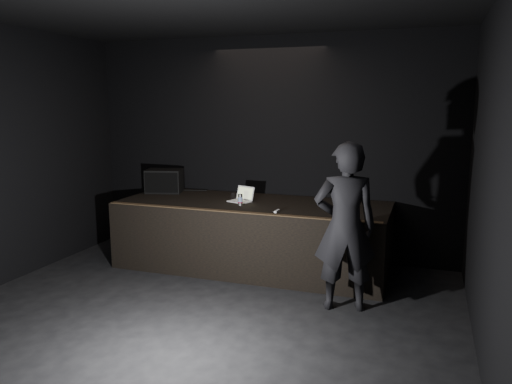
{
  "coord_description": "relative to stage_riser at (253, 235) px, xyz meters",
  "views": [
    {
      "loc": [
        2.44,
        -4.13,
        2.46
      ],
      "look_at": [
        0.2,
        2.3,
        1.24
      ],
      "focal_mm": 35.0,
      "sensor_mm": 36.0,
      "label": 1
    }
  ],
  "objects": [
    {
      "name": "stage_riser",
      "position": [
        0.0,
        0.0,
        0.0
      ],
      "size": [
        4.0,
        1.5,
        1.0
      ],
      "primitive_type": "cube",
      "color": "black",
      "rests_on": "ground"
    },
    {
      "name": "wii_remote",
      "position": [
        0.54,
        -0.53,
        0.51
      ],
      "size": [
        0.04,
        0.15,
        0.03
      ],
      "primitive_type": "cube",
      "rotation": [
        0.0,
        0.0,
        -0.06
      ],
      "color": "white",
      "rests_on": "stage_riser"
    },
    {
      "name": "stage_monitor",
      "position": [
        -1.67,
        0.32,
        0.69
      ],
      "size": [
        0.65,
        0.55,
        0.38
      ],
      "rotation": [
        0.0,
        0.0,
        0.27
      ],
      "color": "black",
      "rests_on": "stage_riser"
    },
    {
      "name": "plastic_cup",
      "position": [
        -0.38,
        0.16,
        0.55
      ],
      "size": [
        0.07,
        0.07,
        0.09
      ],
      "primitive_type": "cylinder",
      "color": "white",
      "rests_on": "stage_riser"
    },
    {
      "name": "room_walls",
      "position": [
        0.0,
        -2.73,
        1.52
      ],
      "size": [
        6.1,
        7.1,
        3.52
      ],
      "color": "black",
      "rests_on": "ground"
    },
    {
      "name": "laptop",
      "position": [
        -0.18,
        0.02,
        0.56
      ],
      "size": [
        0.39,
        0.37,
        0.22
      ],
      "rotation": [
        0.0,
        0.0,
        -0.35
      ],
      "color": "silver",
      "rests_on": "stage_riser"
    },
    {
      "name": "riser_lip",
      "position": [
        0.0,
        -0.71,
        0.51
      ],
      "size": [
        3.92,
        0.1,
        0.01
      ],
      "primitive_type": "cube",
      "color": "brown",
      "rests_on": "stage_riser"
    },
    {
      "name": "beer_can",
      "position": [
        -0.09,
        -0.27,
        0.58
      ],
      "size": [
        0.07,
        0.07,
        0.17
      ],
      "color": "silver",
      "rests_on": "stage_riser"
    },
    {
      "name": "ground",
      "position": [
        0.0,
        -2.73,
        -0.5
      ],
      "size": [
        7.0,
        7.0,
        0.0
      ],
      "primitive_type": "plane",
      "color": "black",
      "rests_on": "ground"
    },
    {
      "name": "person",
      "position": [
        1.55,
        -1.1,
        0.52
      ],
      "size": [
        0.84,
        0.67,
        2.03
      ],
      "primitive_type": "imported",
      "rotation": [
        0.0,
        0.0,
        3.42
      ],
      "color": "black",
      "rests_on": "ground"
    },
    {
      "name": "cable",
      "position": [
        -1.49,
        0.54,
        0.51
      ],
      "size": [
        0.89,
        0.26,
        0.02
      ],
      "primitive_type": "cylinder",
      "rotation": [
        0.0,
        1.57,
        0.27
      ],
      "color": "black",
      "rests_on": "stage_riser"
    }
  ]
}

